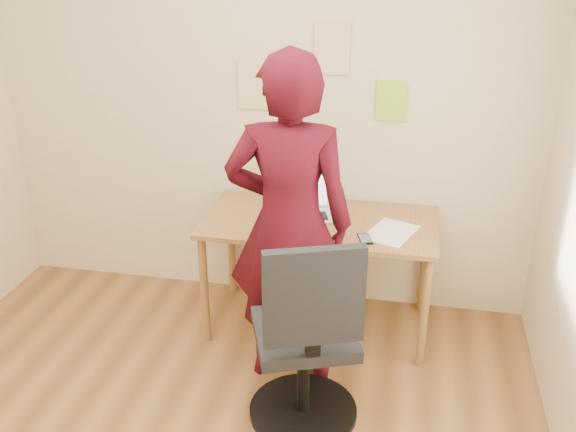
% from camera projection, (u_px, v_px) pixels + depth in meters
% --- Properties ---
extents(room, '(3.58, 3.58, 2.78)m').
position_uv_depth(room, '(155.00, 215.00, 2.44)').
color(room, brown).
rests_on(room, ground).
extents(desk, '(1.40, 0.70, 0.74)m').
position_uv_depth(desk, '(320.00, 233.00, 3.89)').
color(desk, '#946233').
rests_on(desk, ground).
extents(laptop, '(0.38, 0.36, 0.23)m').
position_uv_depth(laptop, '(306.00, 207.00, 3.91)').
color(laptop, '#B8B8BF').
rests_on(laptop, desk).
extents(paper_sheet, '(0.34, 0.39, 0.00)m').
position_uv_depth(paper_sheet, '(391.00, 232.00, 3.70)').
color(paper_sheet, white).
rests_on(paper_sheet, desk).
extents(phone, '(0.10, 0.15, 0.01)m').
position_uv_depth(phone, '(365.00, 239.00, 3.61)').
color(phone, black).
rests_on(phone, desk).
extents(wall_note_left, '(0.21, 0.00, 0.30)m').
position_uv_depth(wall_note_left, '(255.00, 85.00, 3.96)').
color(wall_note_left, '#DBC083').
rests_on(wall_note_left, room).
extents(wall_note_mid, '(0.21, 0.00, 0.30)m').
position_uv_depth(wall_note_mid, '(332.00, 49.00, 3.78)').
color(wall_note_mid, '#DBC083').
rests_on(wall_note_mid, room).
extents(wall_note_right, '(0.18, 0.00, 0.24)m').
position_uv_depth(wall_note_right, '(391.00, 101.00, 3.84)').
color(wall_note_right, '#8FD630').
rests_on(wall_note_right, room).
extents(office_chair, '(0.62, 0.63, 1.09)m').
position_uv_depth(office_chair, '(307.00, 348.00, 3.14)').
color(office_chair, black).
rests_on(office_chair, ground).
extents(person, '(0.71, 0.50, 1.85)m').
position_uv_depth(person, '(289.00, 225.00, 3.36)').
color(person, '#3B0812').
rests_on(person, ground).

